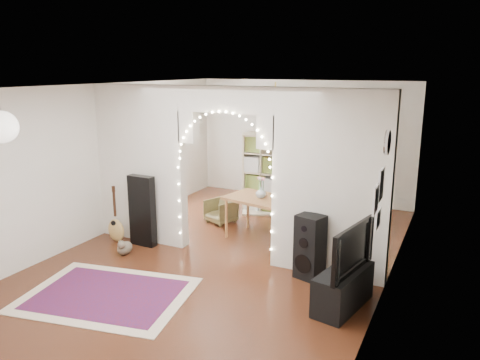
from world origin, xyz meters
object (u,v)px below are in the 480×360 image
at_px(dining_table, 261,202).
at_px(dining_chair_right, 279,197).
at_px(media_console, 343,289).
at_px(acoustic_guitar, 116,221).
at_px(bookcase, 282,174).
at_px(floor_speaker, 310,247).
at_px(dining_chair_left, 221,211).

height_order(dining_table, dining_chair_right, dining_table).
bearing_deg(dining_chair_right, media_console, -59.31).
bearing_deg(media_console, acoustic_guitar, -175.90).
bearing_deg(bookcase, dining_table, -106.80).
xyz_separation_m(media_console, dining_chair_right, (-2.23, 3.54, 0.03)).
distance_m(floor_speaker, dining_chair_left, 2.84).
bearing_deg(dining_table, bookcase, 108.70).
bearing_deg(acoustic_guitar, dining_chair_left, 42.24).
bearing_deg(floor_speaker, dining_chair_right, 135.29).
xyz_separation_m(acoustic_guitar, dining_chair_left, (1.15, 1.71, -0.14)).
relative_size(floor_speaker, bookcase, 0.56).
bearing_deg(floor_speaker, dining_table, 154.20).
distance_m(dining_chair_left, dining_chair_right, 1.47).
relative_size(bookcase, dining_chair_left, 3.29).
xyz_separation_m(acoustic_guitar, bookcase, (2.02, 2.77, 0.47)).
xyz_separation_m(floor_speaker, dining_chair_left, (-2.32, 1.63, -0.24)).
bearing_deg(bookcase, acoustic_guitar, -149.71).
relative_size(media_console, dining_chair_left, 1.96).
relative_size(dining_chair_left, dining_chair_right, 0.83).
bearing_deg(media_console, dining_table, 148.57).
height_order(bookcase, dining_table, bookcase).
bearing_deg(floor_speaker, dining_chair_left, 161.57).
relative_size(acoustic_guitar, dining_table, 0.64).
distance_m(floor_speaker, media_console, 0.93).
height_order(bookcase, dining_chair_left, bookcase).
height_order(floor_speaker, media_console, floor_speaker).
bearing_deg(bookcase, media_console, -81.44).
xyz_separation_m(media_console, dining_chair_left, (-2.96, 2.26, -0.02)).
distance_m(media_console, dining_chair_right, 4.18).
relative_size(media_console, bookcase, 0.60).
distance_m(acoustic_guitar, dining_table, 2.55).
bearing_deg(acoustic_guitar, dining_chair_right, 43.98).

